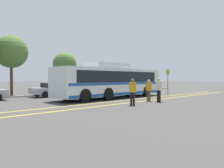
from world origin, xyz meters
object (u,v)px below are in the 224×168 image
(tree_1, at_px, (11,52))
(tree_0, at_px, (65,64))
(pedestrian_0, at_px, (159,88))
(bus_stop_sign, at_px, (168,79))
(pedestrian_1, at_px, (149,89))
(pedestrian_2, at_px, (133,90))
(parked_car_1, at_px, (54,89))
(transit_bus, at_px, (112,81))
(parked_car_2, at_px, (96,87))

(tree_1, bearing_deg, tree_0, 16.91)
(pedestrian_0, bearing_deg, bus_stop_sign, 116.00)
(pedestrian_1, xyz_separation_m, tree_0, (1.88, 15.33, 2.75))
(pedestrian_1, height_order, tree_1, tree_1)
(pedestrian_2, height_order, tree_0, tree_0)
(bus_stop_sign, bearing_deg, pedestrian_0, -64.17)
(parked_car_1, relative_size, bus_stop_sign, 1.56)
(tree_1, bearing_deg, pedestrian_1, -65.89)
(tree_1, bearing_deg, pedestrian_2, -78.57)
(transit_bus, distance_m, pedestrian_0, 4.85)
(parked_car_1, xyz_separation_m, pedestrian_2, (0.30, -9.82, 0.31))
(transit_bus, relative_size, parked_car_1, 2.66)
(transit_bus, xyz_separation_m, bus_stop_sign, (7.05, -1.34, 0.22))
(pedestrian_0, distance_m, pedestrian_1, 0.98)
(parked_car_2, distance_m, bus_stop_sign, 8.02)
(transit_bus, relative_size, tree_0, 2.19)
(tree_1, bearing_deg, bus_stop_sign, -39.86)
(parked_car_2, xyz_separation_m, bus_stop_sign, (4.58, -6.51, 0.96))
(parked_car_2, height_order, pedestrian_2, pedestrian_2)
(pedestrian_2, height_order, tree_1, tree_1)
(parked_car_1, height_order, bus_stop_sign, bus_stop_sign)
(tree_1, bearing_deg, transit_bus, -58.95)
(pedestrian_1, relative_size, tree_0, 0.32)
(transit_bus, distance_m, tree_0, 11.89)
(tree_0, bearing_deg, pedestrian_2, -106.70)
(transit_bus, bearing_deg, tree_1, -150.19)
(bus_stop_sign, relative_size, tree_1, 0.45)
(parked_car_2, height_order, bus_stop_sign, bus_stop_sign)
(parked_car_1, bearing_deg, pedestrian_0, 19.13)
(parked_car_1, distance_m, tree_1, 6.12)
(pedestrian_2, xyz_separation_m, tree_1, (-2.81, 13.92, 3.47))
(pedestrian_2, distance_m, tree_0, 17.18)
(parked_car_1, height_order, pedestrian_0, pedestrian_0)
(pedestrian_2, relative_size, tree_0, 0.33)
(transit_bus, distance_m, bus_stop_sign, 7.18)
(pedestrian_2, bearing_deg, parked_car_2, 120.11)
(pedestrian_2, relative_size, bus_stop_sign, 0.63)
(parked_car_2, distance_m, tree_0, 6.95)
(pedestrian_1, bearing_deg, transit_bus, 174.57)
(parked_car_1, xyz_separation_m, bus_stop_sign, (10.04, -6.38, 1.06))
(parked_car_2, bearing_deg, bus_stop_sign, -142.41)
(pedestrian_2, xyz_separation_m, tree_0, (4.88, 16.25, 2.70))
(pedestrian_0, height_order, tree_0, tree_0)
(pedestrian_1, relative_size, pedestrian_2, 0.95)
(parked_car_1, bearing_deg, tree_0, 142.25)
(tree_0, bearing_deg, tree_1, -163.09)
(pedestrian_0, distance_m, pedestrian_2, 2.93)
(parked_car_2, height_order, pedestrian_0, pedestrian_0)
(bus_stop_sign, xyz_separation_m, tree_1, (-12.55, 10.48, 2.72))
(tree_0, distance_m, tree_1, 8.07)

